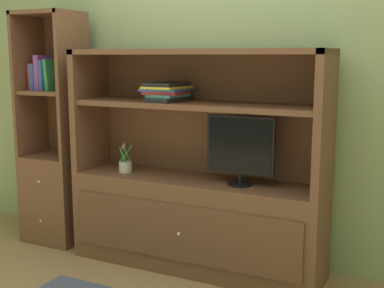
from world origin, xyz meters
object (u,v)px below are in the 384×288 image
at_px(bookshelf_tall, 56,167).
at_px(media_console, 196,200).
at_px(tv_monitor, 240,148).
at_px(magazine_stack, 168,92).
at_px(potted_plant, 125,165).
at_px(upright_book_row, 44,75).

bearing_deg(bookshelf_tall, media_console, -0.15).
xyz_separation_m(tv_monitor, magazine_stack, (-0.55, 0.03, 0.34)).
bearing_deg(potted_plant, bookshelf_tall, 176.14).
distance_m(bookshelf_tall, upright_book_row, 0.73).
xyz_separation_m(tv_monitor, bookshelf_tall, (-1.57, 0.03, -0.29)).
bearing_deg(bookshelf_tall, magazine_stack, -0.43).
xyz_separation_m(tv_monitor, potted_plant, (-0.88, -0.01, -0.20)).
xyz_separation_m(magazine_stack, bookshelf_tall, (-1.02, 0.01, -0.63)).
height_order(bookshelf_tall, upright_book_row, bookshelf_tall).
bearing_deg(magazine_stack, potted_plant, -173.36).
relative_size(potted_plant, upright_book_row, 0.85).
xyz_separation_m(tv_monitor, upright_book_row, (-1.64, 0.02, 0.44)).
relative_size(magazine_stack, bookshelf_tall, 0.20).
distance_m(tv_monitor, upright_book_row, 1.70).
bearing_deg(potted_plant, media_console, 4.54).
bearing_deg(tv_monitor, magazine_stack, 177.25).
distance_m(potted_plant, bookshelf_tall, 0.70).
bearing_deg(potted_plant, upright_book_row, 177.19).
distance_m(magazine_stack, bookshelf_tall, 1.20).
height_order(potted_plant, magazine_stack, magazine_stack).
bearing_deg(bookshelf_tall, upright_book_row, -172.87).
height_order(media_console, magazine_stack, media_console).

